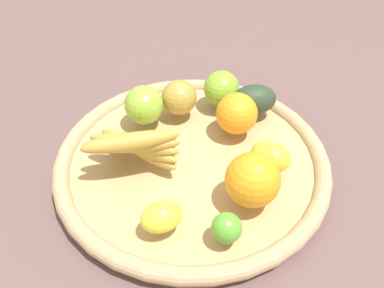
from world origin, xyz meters
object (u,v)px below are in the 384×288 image
Objects in this scene: orange_0 at (253,180)px; apple_0 at (144,105)px; apple_1 at (221,88)px; apple_2 at (179,98)px; orange_1 at (237,113)px; lemon_0 at (270,156)px; lime_0 at (227,228)px; banana_bunch at (135,145)px; avocado at (254,100)px; lemon_1 at (163,217)px.

orange_0 is 0.26m from apple_0.
apple_0 is (-0.12, -0.09, 0.00)m from apple_1.
apple_2 is 0.90× the size of orange_1.
apple_2 is 0.93× the size of apple_0.
lemon_0 is at bearing -29.03° from apple_2.
lime_0 is 0.31m from apple_1.
lime_0 is 0.20m from banana_bunch.
avocado is 1.27× the size of lemon_0.
banana_bunch reaches higher than apple_1.
apple_0 is (-0.19, -0.08, 0.01)m from avocado.
lime_0 is 0.29m from avocado.
banana_bunch is 0.25m from avocado.
avocado is at bearing -8.87° from apple_1.
avocado is 0.31m from lemon_1.
lemon_1 reaches higher than lime_0.
orange_1 is at bearing 76.52° from lemon_1.
apple_0 is (-0.03, 0.11, -0.00)m from banana_bunch.
lemon_1 is (-0.08, -0.30, -0.01)m from avocado.
orange_0 is (0.19, -0.03, 0.00)m from banana_bunch.
orange_1 reaches higher than apple_1.
banana_bunch is at bearing -116.08° from apple_1.
apple_0 reaches higher than lemon_0.
lemon_0 is at bearing 75.76° from orange_0.
apple_1 is 0.44× the size of banana_bunch.
orange_1 is at bearing -58.97° from apple_1.
orange_0 is at bearing 37.90° from lemon_1.
banana_bunch is 2.18× the size of apple_0.
orange_0 is at bearing -7.62° from banana_bunch.
avocado is (-0.01, 0.29, 0.01)m from lime_0.
orange_1 reaches higher than avocado.
lemon_0 is at bearing -14.26° from apple_0.
orange_1 reaches higher than apple_2.
apple_1 reaches higher than lime_0.
lime_0 is 0.09m from lemon_1.
orange_0 is (0.02, 0.08, 0.02)m from lime_0.
apple_1 is at bearing 113.05° from orange_0.
orange_1 is at bearing 6.28° from apple_0.
lemon_1 is (-0.13, -0.16, -0.00)m from lemon_0.
avocado is (0.14, 0.04, -0.00)m from apple_2.
apple_0 is 0.25m from lemon_1.
apple_2 is at bearing 119.63° from lime_0.
apple_1 is at bearing 127.18° from lemon_0.
lemon_1 is at bearing -63.39° from apple_0.
orange_0 is 1.15× the size of apple_0.
orange_0 reaches higher than apple_1.
apple_2 is at bearing 37.69° from apple_0.
lemon_0 is 0.92× the size of apple_0.
lime_0 is 0.08m from orange_0.
lemon_1 is at bearing -53.04° from banana_bunch.
orange_1 is 0.90× the size of orange_0.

